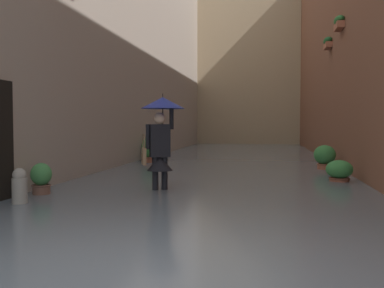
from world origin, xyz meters
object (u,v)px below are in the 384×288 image
object	(u,v)px
potted_plant_mid_left	(325,158)
potted_plant_mid_right	(149,152)
person_wading	(161,130)
mooring_bollard	(20,192)
potted_plant_far_left	(339,173)
potted_plant_near_right	(41,182)
potted_plant_far_right	(148,152)

from	to	relation	value
potted_plant_mid_left	potted_plant_mid_right	bearing A→B (deg)	-22.17
person_wading	mooring_bollard	distance (m)	2.79
potted_plant_mid_right	mooring_bollard	world-z (taller)	potted_plant_mid_right
person_wading	potted_plant_far_left	world-z (taller)	person_wading
potted_plant_near_right	person_wading	bearing A→B (deg)	-156.22
mooring_bollard	potted_plant_far_right	bearing A→B (deg)	-90.35
person_wading	mooring_bollard	bearing A→B (deg)	44.00
potted_plant_far_left	potted_plant_near_right	size ratio (longest dim) A/B	0.88
potted_plant_far_right	potted_plant_mid_left	bearing A→B (deg)	167.18
mooring_bollard	potted_plant_near_right	bearing A→B (deg)	-82.05
potted_plant_far_left	mooring_bollard	bearing A→B (deg)	33.95
potted_plant_mid_left	potted_plant_mid_right	world-z (taller)	potted_plant_mid_right
mooring_bollard	potted_plant_far_left	bearing A→B (deg)	-146.05
potted_plant_mid_left	potted_plant_mid_right	xyz separation A→B (m)	(5.71, -2.32, -0.02)
potted_plant_far_right	potted_plant_near_right	bearing A→B (deg)	88.48
person_wading	potted_plant_mid_left	world-z (taller)	person_wading
potted_plant_near_right	potted_plant_far_right	xyz separation A→B (m)	(-0.18, -6.65, 0.14)
potted_plant_mid_left	potted_plant_near_right	distance (m)	7.81
potted_plant_near_right	mooring_bollard	xyz separation A→B (m)	(-0.13, 0.93, -0.03)
potted_plant_near_right	potted_plant_far_left	bearing A→B (deg)	-153.80
potted_plant_far_right	mooring_bollard	size ratio (longest dim) A/B	1.34
potted_plant_far_right	potted_plant_mid_right	bearing A→B (deg)	-77.00
potted_plant_mid_left	potted_plant_mid_right	size ratio (longest dim) A/B	0.93
potted_plant_mid_right	potted_plant_far_left	xyz separation A→B (m)	(-5.68, 4.97, -0.11)
person_wading	mooring_bollard	xyz separation A→B (m)	(1.88, 1.81, -0.97)
potted_plant_far_right	person_wading	bearing A→B (deg)	107.62
potted_plant_mid_right	potted_plant_far_left	size ratio (longest dim) A/B	1.40
potted_plant_far_right	mooring_bollard	xyz separation A→B (m)	(0.05, 7.58, -0.17)
potted_plant_mid_right	potted_plant_far_right	distance (m)	1.11
potted_plant_near_right	mooring_bollard	size ratio (longest dim) A/B	1.00
person_wading	mooring_bollard	world-z (taller)	person_wading
person_wading	potted_plant_far_left	size ratio (longest dim) A/B	3.05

